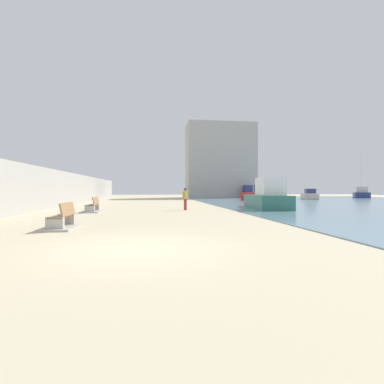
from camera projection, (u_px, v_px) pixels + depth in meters
The scene contains 11 objects.
ground_plane at pixel (147, 207), 25.35m from camera, with size 120.00×120.00×0.00m, color #C6B793.
seawall at pixel (53, 189), 24.38m from camera, with size 0.80×64.00×3.02m, color #ADAAA3.
bench_near at pixel (62, 222), 11.39m from camera, with size 1.13×2.12×0.98m.
bench_far at pixel (93, 208), 19.66m from camera, with size 1.14×2.12×0.98m.
person_walking at pixel (185, 197), 21.49m from camera, with size 0.43×0.37×1.59m.
boat_far_right at pixel (246, 193), 52.36m from camera, with size 2.39×7.15×6.82m.
boat_mid_bay at pixel (268, 197), 22.77m from camera, with size 2.85×6.09×2.29m.
boat_nearest at pixel (262, 195), 37.29m from camera, with size 3.31×7.33×2.03m.
boat_distant at pixel (361, 194), 52.24m from camera, with size 4.44×5.36×7.83m.
boat_outer at pixel (309, 195), 44.67m from camera, with size 4.59×8.01×1.52m.
harbor_building at pixel (220, 161), 54.66m from camera, with size 12.00×6.00×13.19m, color #ADAAA3.
Camera 1 is at (0.46, -7.61, 1.47)m, focal length 28.41 mm.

